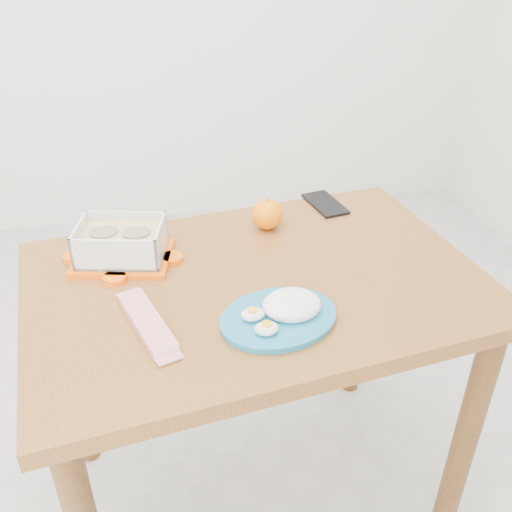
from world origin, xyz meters
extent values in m
plane|color=#B7B7B2|center=(0.00, 0.00, 0.00)|extent=(3.50, 3.50, 0.00)
cube|color=#9B5A2C|center=(0.20, -0.04, 0.73)|extent=(1.11, 0.82, 0.04)
cylinder|color=brown|center=(0.69, -0.26, 0.35)|extent=(0.06, 0.06, 0.71)
cylinder|color=brown|center=(-0.29, 0.17, 0.35)|extent=(0.06, 0.06, 0.71)
cylinder|color=brown|center=(0.61, 0.30, 0.35)|extent=(0.06, 0.06, 0.71)
cube|color=#FF5D07|center=(-0.09, 0.10, 0.76)|extent=(0.26, 0.22, 0.01)
cube|color=silver|center=(-0.09, 0.10, 0.80)|extent=(0.22, 0.18, 0.08)
cube|color=tan|center=(-0.09, 0.10, 0.80)|extent=(0.21, 0.17, 0.05)
cylinder|color=#836F56|center=(-0.13, 0.10, 0.82)|extent=(0.08, 0.08, 0.02)
cylinder|color=#836F56|center=(-0.06, 0.09, 0.82)|extent=(0.08, 0.08, 0.02)
sphere|color=orange|center=(0.28, 0.18, 0.79)|extent=(0.08, 0.08, 0.08)
cylinder|color=teal|center=(0.21, -0.21, 0.76)|extent=(0.30, 0.30, 0.01)
ellipsoid|color=white|center=(0.25, -0.20, 0.79)|extent=(0.14, 0.13, 0.05)
ellipsoid|color=silver|center=(0.16, -0.21, 0.78)|extent=(0.06, 0.05, 0.02)
ellipsoid|color=silver|center=(0.18, -0.26, 0.78)|extent=(0.06, 0.05, 0.02)
cube|color=red|center=(-0.05, -0.17, 0.76)|extent=(0.12, 0.22, 0.02)
cube|color=black|center=(0.47, 0.28, 0.75)|extent=(0.10, 0.16, 0.01)
camera|label=1|loc=(-0.01, -1.10, 1.48)|focal=40.00mm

